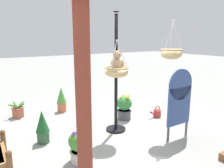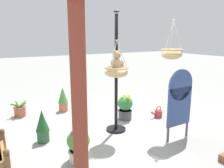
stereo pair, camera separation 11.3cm
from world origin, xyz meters
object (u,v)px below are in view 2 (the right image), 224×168
object	(u,v)px
hanging_basket_left_high	(172,54)
watering_can	(158,113)
hanging_basket_with_teddy	(116,72)
potted_plant_bushy_green	(63,99)
display_sign_board	(180,99)
greenhouse_pillar_right	(79,108)
teddy_bear	(117,62)
potted_plant_fern_front	(20,110)
display_pole_central	(116,95)
potted_plant_small_succulent	(125,107)
potted_plant_conical_shrub	(78,145)
potted_plant_flowering_red	(42,126)

from	to	relation	value
hanging_basket_left_high	watering_can	bearing A→B (deg)	-120.84
hanging_basket_with_teddy	potted_plant_bushy_green	bearing A→B (deg)	-78.00
display_sign_board	watering_can	xyz separation A→B (m)	(-0.51, -1.14, -0.76)
hanging_basket_left_high	greenhouse_pillar_right	bearing A→B (deg)	20.42
display_sign_board	teddy_bear	bearing A→B (deg)	-36.32
hanging_basket_left_high	potted_plant_fern_front	world-z (taller)	hanging_basket_left_high
display_pole_central	potted_plant_bushy_green	xyz separation A→B (m)	(0.60, -1.87, -0.46)
hanging_basket_left_high	display_sign_board	xyz separation A→B (m)	(0.00, 0.29, -0.88)
teddy_bear	potted_plant_small_succulent	xyz separation A→B (m)	(-0.71, -0.73, -1.26)
hanging_basket_with_teddy	watering_can	world-z (taller)	hanging_basket_with_teddy
display_pole_central	greenhouse_pillar_right	distance (m)	2.27
greenhouse_pillar_right	display_sign_board	world-z (taller)	greenhouse_pillar_right
potted_plant_fern_front	potted_plant_bushy_green	xyz separation A→B (m)	(-1.13, 0.20, 0.19)
display_pole_central	potted_plant_conical_shrub	size ratio (longest dim) A/B	4.36
hanging_basket_with_teddy	potted_plant_fern_front	world-z (taller)	hanging_basket_with_teddy
hanging_basket_left_high	hanging_basket_with_teddy	bearing A→B (deg)	-25.44
hanging_basket_left_high	potted_plant_bushy_green	xyz separation A→B (m)	(1.47, -2.60, -1.38)
hanging_basket_with_teddy	potted_plant_small_succulent	size ratio (longest dim) A/B	1.16
potted_plant_flowering_red	potted_plant_bushy_green	size ratio (longest dim) A/B	0.96
hanging_basket_left_high	potted_plant_fern_front	distance (m)	4.13
display_pole_central	potted_plant_flowering_red	distance (m)	1.65
teddy_bear	greenhouse_pillar_right	world-z (taller)	greenhouse_pillar_right
hanging_basket_left_high	display_sign_board	world-z (taller)	hanging_basket_left_high
greenhouse_pillar_right	potted_plant_flowering_red	xyz separation A→B (m)	(0.03, -1.89, -0.90)
potted_plant_fern_front	display_sign_board	size ratio (longest dim) A/B	0.32
potted_plant_fern_front	watering_can	bearing A→B (deg)	147.95
watering_can	display_pole_central	bearing A→B (deg)	4.96
potted_plant_conical_shrub	watering_can	distance (m)	2.73
hanging_basket_left_high	potted_plant_conical_shrub	bearing A→B (deg)	0.14
display_pole_central	display_sign_board	xyz separation A→B (m)	(-0.87, 1.02, 0.05)
potted_plant_small_succulent	potted_plant_conical_shrub	xyz separation A→B (m)	(1.77, 1.20, -0.03)
hanging_basket_left_high	greenhouse_pillar_right	distance (m)	2.60
display_pole_central	watering_can	world-z (taller)	display_pole_central
greenhouse_pillar_right	watering_can	xyz separation A→B (m)	(-2.90, -1.74, -1.14)
display_pole_central	potted_plant_small_succulent	xyz separation A→B (m)	(-0.56, -0.46, -0.50)
teddy_bear	display_sign_board	distance (m)	1.45
display_pole_central	potted_plant_fern_front	world-z (taller)	display_pole_central
greenhouse_pillar_right	potted_plant_small_succulent	distance (m)	3.09
potted_plant_small_succulent	watering_can	xyz separation A→B (m)	(-0.82, 0.34, -0.22)
potted_plant_bushy_green	potted_plant_small_succulent	size ratio (longest dim) A/B	1.09
teddy_bear	potted_plant_conical_shrub	distance (m)	1.73
potted_plant_fern_front	display_sign_board	xyz separation A→B (m)	(-2.59, 3.08, 0.70)
potted_plant_small_succulent	watering_can	size ratio (longest dim) A/B	1.83
potted_plant_conical_shrub	display_sign_board	size ratio (longest dim) A/B	0.41
potted_plant_small_succulent	watering_can	distance (m)	0.91
hanging_basket_with_teddy	potted_plant_flowering_red	size ratio (longest dim) A/B	1.11
teddy_bear	greenhouse_pillar_right	bearing A→B (deg)	44.55
watering_can	hanging_basket_left_high	bearing A→B (deg)	59.16
greenhouse_pillar_right	potted_plant_bushy_green	world-z (taller)	greenhouse_pillar_right
potted_plant_fern_front	potted_plant_bushy_green	world-z (taller)	potted_plant_bushy_green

